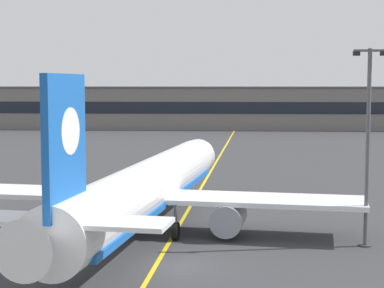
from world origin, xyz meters
name	(u,v)px	position (x,y,z in m)	size (l,w,h in m)	color
ground_plane	(180,266)	(0.00, 0.00, 0.00)	(400.00, 400.00, 0.00)	#353538
taxiway_centreline	(201,187)	(0.00, 30.00, 0.00)	(0.30, 180.00, 0.01)	yellow
airliner_foreground	(147,188)	(-3.14, 8.74, 3.37)	(32.36, 41.45, 11.65)	white
apron_lamp_post	(368,144)	(12.37, 5.58, 7.06)	(2.24, 0.90, 13.51)	#515156
safety_cone_by_nose_gear	(171,194)	(-2.71, 24.22, 0.26)	(0.44, 0.44, 0.55)	orange
terminal_building	(230,108)	(3.02, 120.02, 5.22)	(150.53, 12.40, 10.42)	slate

